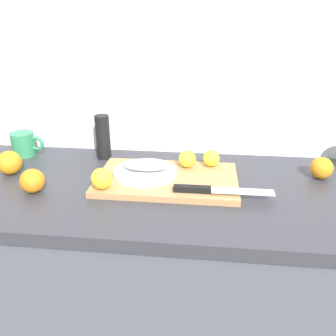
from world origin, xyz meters
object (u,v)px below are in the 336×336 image
at_px(cutting_board, 168,179).
at_px(fish_fillet, 145,165).
at_px(white_plate, 145,172).
at_px(orange_0, 32,181).
at_px(lemon_0, 211,158).
at_px(chef_knife, 210,190).
at_px(pepper_mill, 103,137).
at_px(coffee_mug_0, 24,144).

bearing_deg(cutting_board, fish_fillet, 173.29).
bearing_deg(white_plate, orange_0, -159.52).
height_order(cutting_board, lemon_0, lemon_0).
height_order(chef_knife, lemon_0, lemon_0).
bearing_deg(cutting_board, chef_knife, -35.41).
distance_m(orange_0, pepper_mill, 0.33).
bearing_deg(pepper_mill, orange_0, -114.83).
xyz_separation_m(cutting_board, chef_knife, (0.14, -0.10, 0.02)).
bearing_deg(coffee_mug_0, lemon_0, -5.82).
height_order(white_plate, lemon_0, lemon_0).
relative_size(chef_knife, coffee_mug_0, 2.34).
distance_m(cutting_board, chef_knife, 0.17).
bearing_deg(orange_0, chef_knife, 1.71).
xyz_separation_m(fish_fillet, chef_knife, (0.21, -0.11, -0.02)).
distance_m(cutting_board, pepper_mill, 0.33).
height_order(white_plate, fish_fillet, fish_fillet).
height_order(cutting_board, pepper_mill, pepper_mill).
distance_m(coffee_mug_0, orange_0, 0.33).
distance_m(cutting_board, coffee_mug_0, 0.60).
distance_m(fish_fillet, orange_0, 0.35).
xyz_separation_m(chef_knife, orange_0, (-0.53, -0.02, 0.01)).
relative_size(chef_knife, pepper_mill, 1.77).
bearing_deg(coffee_mug_0, chef_knife, -20.97).
bearing_deg(fish_fillet, white_plate, 90.00).
bearing_deg(fish_fillet, orange_0, -159.52).
bearing_deg(white_plate, fish_fillet, -90.00).
relative_size(white_plate, chef_knife, 0.71).
bearing_deg(white_plate, chef_knife, -26.52).
xyz_separation_m(fish_fillet, coffee_mug_0, (-0.50, 0.17, -0.01)).
relative_size(fish_fillet, orange_0, 2.08).
xyz_separation_m(coffee_mug_0, orange_0, (0.17, -0.29, -0.01)).
height_order(cutting_board, orange_0, orange_0).
xyz_separation_m(chef_knife, lemon_0, (0.00, 0.20, 0.02)).
xyz_separation_m(fish_fillet, lemon_0, (0.21, 0.09, -0.00)).
bearing_deg(chef_knife, cutting_board, 144.16).
relative_size(cutting_board, lemon_0, 7.90).
distance_m(cutting_board, lemon_0, 0.18).
relative_size(orange_0, pepper_mill, 0.45).
bearing_deg(coffee_mug_0, pepper_mill, 1.61).
bearing_deg(pepper_mill, coffee_mug_0, -178.39).
distance_m(coffee_mug_0, pepper_mill, 0.31).
distance_m(chef_knife, lemon_0, 0.20).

